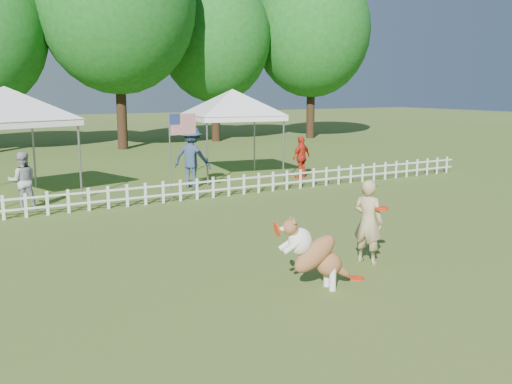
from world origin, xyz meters
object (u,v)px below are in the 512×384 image
frisbee_on_turf (356,278)px  flag_pole (170,158)px  dog (316,254)px  canopy_tent_left (9,145)px  spectator_b (192,157)px  canopy_tent_right (233,135)px  spectator_c (301,157)px  handler (368,222)px  spectator_a (23,181)px

frisbee_on_turf → flag_pole: bearing=91.6°
dog → flag_pole: (0.68, 7.60, 0.63)m
canopy_tent_left → spectator_b: 5.23m
frisbee_on_turf → spectator_b: 9.45m
flag_pole → spectator_b: 2.32m
dog → flag_pole: flag_pole is taller
canopy_tent_right → spectator_c: canopy_tent_right is taller
handler → spectator_c: handler is taller
spectator_a → dog: bearing=115.8°
canopy_tent_left → canopy_tent_right: canopy_tent_left is taller
frisbee_on_turf → canopy_tent_left: 10.94m
dog → canopy_tent_right: 11.39m
frisbee_on_turf → spectator_a: (-3.85, 8.49, 0.73)m
frisbee_on_turf → flag_pole: 7.62m
handler → spectator_c: (4.52, 8.57, -0.03)m
handler → canopy_tent_left: size_ratio=0.49×
handler → dog: bearing=91.6°
dog → canopy_tent_right: bearing=80.6°
handler → spectator_a: bearing=9.3°
spectator_a → spectator_b: (5.07, 0.83, 0.21)m
dog → canopy_tent_right: size_ratio=0.39×
spectator_a → frisbee_on_turf: bearing=121.2°
canopy_tent_left → spectator_c: canopy_tent_left is taller
canopy_tent_left → handler: bearing=-80.8°
spectator_a → spectator_c: (9.09, 0.67, -0.02)m
handler → canopy_tent_right: size_ratio=0.51×
canopy_tent_left → spectator_a: canopy_tent_left is taller
canopy_tent_left → spectator_a: (0.08, -1.60, -0.79)m
spectator_a → spectator_c: size_ratio=1.02×
dog → spectator_c: 11.09m
frisbee_on_turf → spectator_a: 9.35m
flag_pole → spectator_a: 3.79m
flag_pole → spectator_a: bearing=151.7°
dog → canopy_tent_left: (-3.03, 10.18, 0.94)m
flag_pole → spectator_b: (1.43, 1.81, -0.27)m
canopy_tent_left → spectator_a: size_ratio=2.06×
canopy_tent_right → spectator_c: bearing=-25.4°
canopy_tent_left → spectator_a: 1.79m
canopy_tent_right → flag_pole: canopy_tent_right is taller
flag_pole → frisbee_on_turf: bearing=-101.7°
frisbee_on_turf → canopy_tent_left: size_ratio=0.08×
handler → spectator_c: size_ratio=1.04×
spectator_a → spectator_b: size_ratio=0.78×
spectator_c → flag_pole: bearing=0.1°
dog → handler: bearing=34.5°
canopy_tent_right → spectator_a: 7.44m
handler → spectator_c: bearing=-48.6°
canopy_tent_right → spectator_a: bearing=-155.8°
handler → dog: (-1.62, -0.67, -0.17)m
canopy_tent_right → spectator_a: canopy_tent_right is taller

